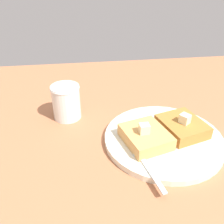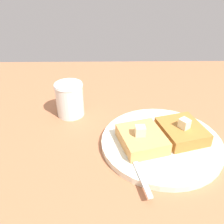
# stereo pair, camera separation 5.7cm
# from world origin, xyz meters

# --- Properties ---
(table_surface) EXTENTS (1.16, 1.16, 0.03)m
(table_surface) POSITION_xyz_m (0.00, 0.00, 0.01)
(table_surface) COLOR #A56542
(table_surface) RESTS_ON ground
(plate) EXTENTS (0.26, 0.26, 0.01)m
(plate) POSITION_xyz_m (0.05, 0.07, 0.03)
(plate) COLOR silver
(plate) RESTS_ON table_surface
(toast_slice_left) EXTENTS (0.11, 0.12, 0.03)m
(toast_slice_left) POSITION_xyz_m (0.01, 0.06, 0.05)
(toast_slice_left) COLOR tan
(toast_slice_left) RESTS_ON plate
(toast_slice_middle) EXTENTS (0.11, 0.12, 0.03)m
(toast_slice_middle) POSITION_xyz_m (0.09, 0.09, 0.05)
(toast_slice_middle) COLOR #A86E30
(toast_slice_middle) RESTS_ON plate
(butter_pat_primary) EXTENTS (0.02, 0.02, 0.02)m
(butter_pat_primary) POSITION_xyz_m (0.00, 0.06, 0.08)
(butter_pat_primary) COLOR beige
(butter_pat_primary) RESTS_ON toast_slice_left
(butter_pat_secondary) EXTENTS (0.03, 0.03, 0.02)m
(butter_pat_secondary) POSITION_xyz_m (0.09, 0.08, 0.08)
(butter_pat_secondary) COLOR beige
(butter_pat_secondary) RESTS_ON toast_slice_middle
(fork) EXTENTS (0.05, 0.16, 0.00)m
(fork) POSITION_xyz_m (-0.01, 0.01, 0.04)
(fork) COLOR silver
(fork) RESTS_ON plate
(syrup_jar) EXTENTS (0.07, 0.07, 0.09)m
(syrup_jar) POSITION_xyz_m (-0.16, 0.20, 0.07)
(syrup_jar) COLOR #5A2408
(syrup_jar) RESTS_ON table_surface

